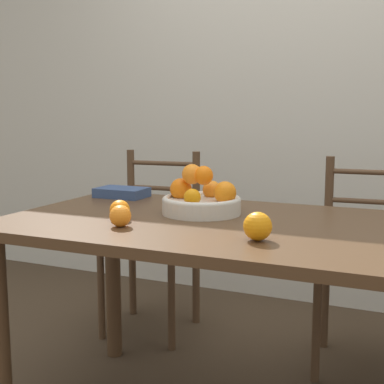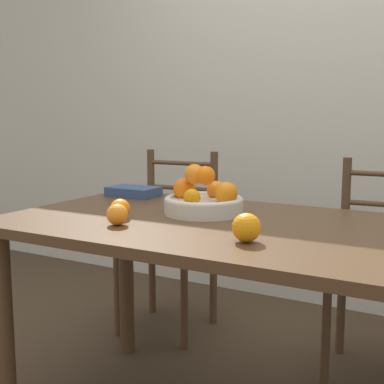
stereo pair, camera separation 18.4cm
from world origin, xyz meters
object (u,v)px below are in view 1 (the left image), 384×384
Objects in this scene: chair_right at (368,267)px; chair_left at (153,244)px; orange_loose_1 at (120,216)px; orange_loose_0 at (258,226)px; orange_loose_2 at (120,210)px; book_stack at (122,192)px; fruit_bowl at (201,199)px.

chair_left is at bearing 175.71° from chair_right.
orange_loose_1 is at bearing -72.17° from chair_left.
orange_loose_2 is at bearing 169.70° from orange_loose_0.
book_stack is at bearing 145.57° from orange_loose_0.
orange_loose_0 is 1.04m from chair_right.
orange_loose_1 is 1.08m from chair_left.
fruit_bowl is at bearing 134.24° from orange_loose_0.
fruit_bowl reaches higher than orange_loose_0.
orange_loose_1 is 0.08× the size of chair_left.
chair_left reaches higher than orange_loose_1.
orange_loose_2 is (-0.06, 0.09, -0.00)m from orange_loose_1.
orange_loose_2 is at bearing -135.38° from chair_right.
orange_loose_0 is at bearing -0.40° from orange_loose_1.
book_stack is (-0.78, 0.53, -0.02)m from orange_loose_0.
chair_left is 4.33× the size of book_stack.
orange_loose_1 is at bearing -59.28° from book_stack.
chair_left reaches higher than orange_loose_2.
chair_left is (-0.33, 0.85, -0.35)m from orange_loose_2.
book_stack is (0.07, -0.42, 0.33)m from chair_left.
chair_right is 4.33× the size of book_stack.
fruit_bowl reaches higher than orange_loose_2.
fruit_bowl is 4.11× the size of orange_loose_2.
orange_loose_0 is 1.18× the size of orange_loose_1.
orange_loose_2 is at bearing -133.49° from fruit_bowl.
orange_loose_2 is 1.19m from chair_right.
orange_loose_2 is at bearing 122.22° from orange_loose_1.
book_stack is at bearing 155.28° from fruit_bowl.
chair_left reaches higher than orange_loose_0.
fruit_bowl is 1.34× the size of book_stack.
orange_loose_1 reaches higher than book_stack.
chair_left is at bearing 99.51° from book_stack.
orange_loose_0 is 0.46m from orange_loose_1.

